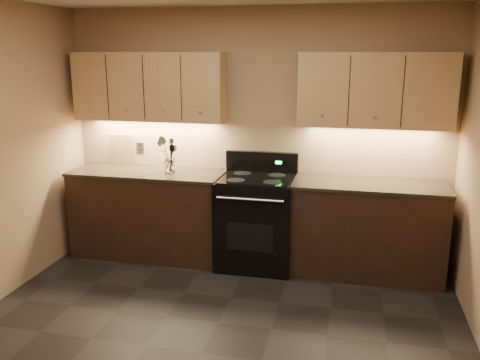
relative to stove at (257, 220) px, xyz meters
name	(u,v)px	position (x,y,z in m)	size (l,w,h in m)	color
floor	(202,353)	(-0.08, -1.68, -0.48)	(4.00, 4.00, 0.00)	black
wall_back	(255,136)	(-0.08, 0.32, 0.82)	(4.00, 0.04, 2.60)	#A38060
counter_left	(149,213)	(-1.18, 0.02, -0.01)	(1.62, 0.62, 0.93)	black
counter_right	(367,229)	(1.10, 0.02, -0.01)	(1.46, 0.62, 0.93)	black
stove	(257,220)	(0.00, 0.00, 0.00)	(0.76, 0.68, 1.14)	black
upper_cab_left	(149,87)	(-1.18, 0.17, 1.32)	(1.60, 0.30, 0.70)	tan
upper_cab_right	(375,90)	(1.10, 0.17, 1.32)	(1.44, 0.30, 0.70)	tan
outlet_plate	(140,148)	(-1.38, 0.31, 0.64)	(0.09, 0.01, 0.12)	#B2B5BA
utensil_crock	(170,166)	(-0.94, 0.04, 0.51)	(0.14, 0.14, 0.14)	white
cutting_board	(123,149)	(-1.58, 0.28, 0.62)	(0.28, 0.02, 0.35)	tan
wooden_spoon	(165,157)	(-0.97, 0.03, 0.61)	(0.06, 0.06, 0.29)	tan
black_spoon	(171,156)	(-0.93, 0.06, 0.61)	(0.06, 0.06, 0.29)	black
black_turner	(169,155)	(-0.93, 0.02, 0.64)	(0.08, 0.08, 0.34)	black
steel_spatula	(173,154)	(-0.90, 0.06, 0.64)	(0.08, 0.08, 0.35)	silver
steel_skimmer	(172,154)	(-0.90, 0.02, 0.65)	(0.09, 0.09, 0.36)	silver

